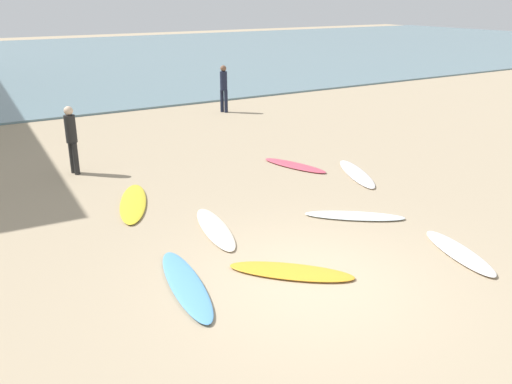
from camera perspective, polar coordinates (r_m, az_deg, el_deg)
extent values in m
plane|color=tan|center=(8.96, 5.94, -9.46)|extent=(120.00, 120.00, 0.00)
cube|color=slate|center=(41.50, -25.21, 12.17)|extent=(120.00, 40.00, 0.08)
ellipsoid|color=silver|center=(10.45, 20.56, -5.95)|extent=(1.01, 1.99, 0.09)
ellipsoid|color=white|center=(11.55, 10.32, -2.48)|extent=(1.93, 1.67, 0.07)
ellipsoid|color=#F8E4C9|center=(10.80, -4.33, -3.83)|extent=(0.95, 2.27, 0.07)
ellipsoid|color=#5498D2|center=(8.85, -7.38, -9.59)|extent=(0.91, 2.50, 0.09)
ellipsoid|color=orange|center=(9.18, 3.71, -8.34)|extent=(1.93, 1.89, 0.07)
ellipsoid|color=yellow|center=(12.36, -12.80, -1.12)|extent=(1.45, 2.53, 0.08)
ellipsoid|color=#D64A60|center=(14.76, 4.09, 2.81)|extent=(1.08, 2.07, 0.07)
ellipsoid|color=white|center=(14.28, 10.52, 1.93)|extent=(1.39, 2.39, 0.08)
cylinder|color=#191E33|center=(21.69, -3.17, 9.48)|extent=(0.14, 0.14, 0.87)
cylinder|color=#191E33|center=(21.81, -3.59, 9.53)|extent=(0.14, 0.14, 0.87)
cylinder|color=#191E33|center=(21.62, -3.43, 11.58)|extent=(0.37, 0.37, 0.72)
sphere|color=brown|center=(21.55, -3.46, 12.85)|extent=(0.24, 0.24, 0.24)
cylinder|color=black|center=(14.73, -18.42, 3.34)|extent=(0.14, 0.14, 0.84)
cylinder|color=black|center=(14.91, -18.76, 3.49)|extent=(0.14, 0.14, 0.84)
cylinder|color=black|center=(14.63, -18.93, 6.30)|extent=(0.33, 0.33, 0.70)
sphere|color=beige|center=(14.54, -19.13, 8.08)|extent=(0.23, 0.23, 0.23)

